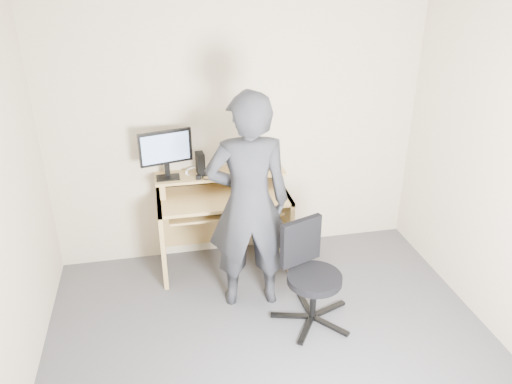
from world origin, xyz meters
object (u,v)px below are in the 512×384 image
object	(u,v)px
person	(249,204)
office_chair	(310,270)
monitor	(166,150)
desk	(223,211)

from	to	relation	value
person	office_chair	bearing A→B (deg)	146.40
person	monitor	bearing A→B (deg)	-44.59
monitor	person	world-z (taller)	person
monitor	desk	bearing A→B (deg)	-18.92
office_chair	person	xyz separation A→B (m)	(-0.43, 0.33, 0.48)
person	desk	bearing A→B (deg)	-74.98
desk	person	bearing A→B (deg)	-78.89
monitor	office_chair	world-z (taller)	monitor
office_chair	person	world-z (taller)	person
desk	office_chair	world-z (taller)	desk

